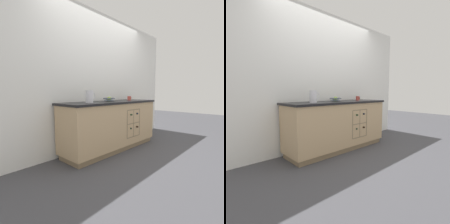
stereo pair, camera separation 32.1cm
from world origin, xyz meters
TOP-DOWN VIEW (x-y plane):
  - ground_plane at (0.00, 0.00)m, footprint 14.00×14.00m
  - back_wall at (0.00, 0.36)m, footprint 4.40×0.06m
  - kitchen_island at (0.00, -0.00)m, footprint 2.04×0.63m
  - fruit_bowl at (0.02, 0.10)m, footprint 0.22×0.22m
  - white_pitcher at (-0.56, -0.04)m, footprint 0.19×0.12m
  - ceramic_mug at (0.61, 0.06)m, footprint 0.11×0.07m

SIDE VIEW (x-z plane):
  - ground_plane at x=0.00m, z-range 0.00..0.00m
  - kitchen_island at x=0.00m, z-range 0.01..0.90m
  - fruit_bowl at x=0.02m, z-range 0.89..0.98m
  - ceramic_mug at x=0.61m, z-range 0.89..0.98m
  - white_pitcher at x=-0.56m, z-range 0.90..1.09m
  - back_wall at x=0.00m, z-range 0.00..2.55m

